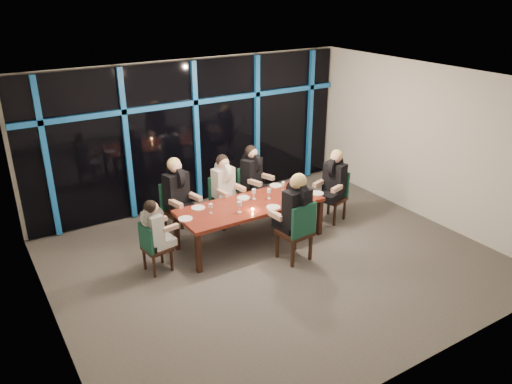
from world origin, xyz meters
TOP-DOWN VIEW (x-y plane):
  - room at (0.00, 0.00)m, footprint 7.04×7.00m
  - window_wall at (0.01, 2.93)m, footprint 6.86×0.43m
  - dining_table at (0.00, 0.80)m, footprint 2.60×1.00m
  - chair_far_left at (-1.01, 1.76)m, footprint 0.58×0.58m
  - chair_far_mid at (-0.07, 1.71)m, footprint 0.51×0.51m
  - chair_far_right at (0.64, 1.86)m, footprint 0.58×0.58m
  - chair_end_left at (-1.86, 0.75)m, footprint 0.45×0.45m
  - chair_end_right at (1.91, 0.74)m, footprint 0.58×0.58m
  - chair_near_mid at (0.32, -0.20)m, footprint 0.54×0.54m
  - diner_far_left at (-0.99, 1.67)m, footprint 0.59×0.70m
  - diner_far_mid at (-0.05, 1.63)m, footprint 0.52×0.64m
  - diner_far_right at (0.67, 1.78)m, footprint 0.59×0.67m
  - diner_end_left at (-1.78, 0.76)m, footprint 0.56×0.46m
  - diner_end_right at (1.83, 0.71)m, footprint 0.67×0.59m
  - diner_near_mid at (0.32, -0.11)m, footprint 0.56×0.69m
  - plate_far_left at (-0.86, 1.12)m, footprint 0.24×0.24m
  - plate_far_mid at (0.03, 1.08)m, footprint 0.24×0.24m
  - plate_far_right at (0.86, 1.25)m, footprint 0.24×0.24m
  - plate_end_left at (-1.23, 0.84)m, footprint 0.24×0.24m
  - plate_end_right at (1.28, 0.54)m, footprint 0.24×0.24m
  - plate_near_mid at (0.26, 0.45)m, footprint 0.24×0.24m
  - wine_bottle at (0.97, 0.73)m, footprint 0.08×0.08m
  - water_pitcher at (0.76, 0.59)m, footprint 0.13×0.12m
  - tea_light at (-0.10, 0.55)m, footprint 0.05×0.05m
  - wine_glass_a at (-0.33, 0.60)m, footprint 0.08×0.08m
  - wine_glass_b at (0.17, 0.95)m, footprint 0.07×0.07m
  - wine_glass_c at (0.41, 0.82)m, footprint 0.07×0.07m
  - wine_glass_d at (-0.76, 0.83)m, footprint 0.07×0.07m
  - wine_glass_e at (0.84, 0.99)m, footprint 0.07×0.07m

SIDE VIEW (x-z plane):
  - chair_end_left at x=-1.86m, z-range 0.05..0.91m
  - chair_far_mid at x=-0.07m, z-range 0.06..1.03m
  - chair_far_right at x=0.64m, z-range 0.06..1.04m
  - chair_end_right at x=1.91m, z-range 0.06..1.04m
  - chair_far_left at x=-1.01m, z-range 0.06..1.10m
  - chair_near_mid at x=0.32m, z-range 0.06..1.13m
  - dining_table at x=0.00m, z-range 0.31..1.06m
  - plate_far_left at x=-0.86m, z-range 0.75..0.76m
  - plate_far_mid at x=0.03m, z-range 0.75..0.76m
  - plate_far_right at x=0.86m, z-range 0.75..0.76m
  - plate_end_left at x=-1.23m, z-range 0.75..0.76m
  - plate_end_right at x=1.28m, z-range 0.75..0.76m
  - plate_near_mid at x=0.26m, z-range 0.75..0.76m
  - tea_light at x=-0.10m, z-range 0.75..0.78m
  - diner_end_left at x=-1.78m, z-range 0.41..1.24m
  - water_pitcher at x=0.76m, z-range 0.75..0.96m
  - wine_glass_d at x=-0.76m, z-range 0.79..0.96m
  - wine_glass_e at x=0.84m, z-range 0.79..0.96m
  - wine_bottle at x=0.97m, z-range 0.71..1.06m
  - wine_glass_b at x=0.17m, z-range 0.79..0.98m
  - wine_glass_c at x=0.41m, z-range 0.79..0.98m
  - wine_glass_a at x=-0.33m, z-range 0.79..0.99m
  - diner_far_mid at x=-0.05m, z-range 0.45..1.40m
  - diner_far_right at x=0.67m, z-range 0.46..1.42m
  - diner_end_right at x=1.83m, z-range 0.46..1.42m
  - diner_far_left at x=-0.99m, z-range 0.48..1.49m
  - diner_near_mid at x=0.32m, z-range 0.50..1.54m
  - window_wall at x=0.01m, z-range 0.08..3.02m
  - room at x=0.00m, z-range 0.51..3.53m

